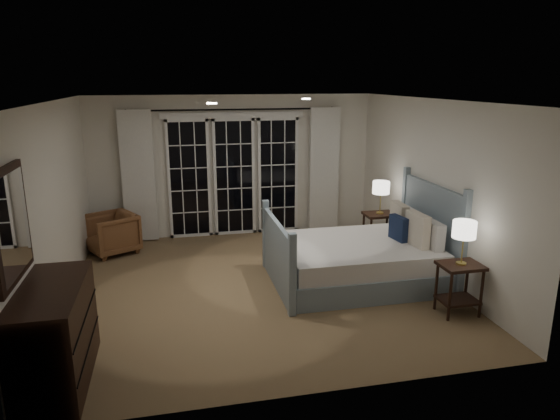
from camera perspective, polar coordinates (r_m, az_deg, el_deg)
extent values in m
plane|color=#846347|center=(6.95, -2.39, -8.65)|extent=(5.00, 5.00, 0.00)
plane|color=white|center=(6.39, -2.64, 12.40)|extent=(5.00, 5.00, 0.00)
cube|color=silver|center=(6.62, -24.35, 0.21)|extent=(0.02, 5.00, 2.50)
cube|color=silver|center=(7.40, 16.94, 2.33)|extent=(0.02, 5.00, 2.50)
cube|color=silver|center=(8.98, -5.30, 5.02)|extent=(5.00, 0.02, 2.50)
cube|color=silver|center=(4.22, 3.45, -6.27)|extent=(5.00, 0.02, 2.50)
cube|color=black|center=(8.93, -10.35, 3.47)|extent=(0.66, 0.02, 2.02)
cube|color=black|center=(8.99, -5.25, 3.73)|extent=(0.66, 0.02, 2.02)
cube|color=black|center=(9.12, -0.25, 3.96)|extent=(0.66, 0.02, 2.02)
cube|color=white|center=(8.83, -5.40, 10.73)|extent=(2.50, 0.04, 0.10)
cylinder|color=black|center=(8.77, -5.37, 11.36)|extent=(3.50, 0.03, 0.03)
cube|color=silver|center=(8.83, -15.88, 3.69)|extent=(0.55, 0.10, 2.25)
cube|color=silver|center=(9.23, 5.05, 4.66)|extent=(0.55, 0.10, 2.25)
cylinder|color=white|center=(7.15, 3.00, 12.57)|extent=(0.12, 0.12, 0.01)
cylinder|color=white|center=(5.91, -7.82, 11.99)|extent=(0.12, 0.12, 0.01)
cube|color=gray|center=(7.13, 8.59, -6.86)|extent=(2.12, 1.65, 0.31)
cube|color=silver|center=(7.03, 8.68, -4.71)|extent=(2.06, 1.59, 0.26)
cube|color=gray|center=(7.42, 16.83, -2.25)|extent=(0.06, 1.65, 1.34)
cube|color=gray|center=(6.71, -0.30, -5.25)|extent=(0.06, 1.65, 0.93)
cube|color=silver|center=(7.04, 16.71, -2.51)|extent=(0.14, 0.60, 0.36)
cube|color=silver|center=(7.58, 14.39, -1.12)|extent=(0.14, 0.60, 0.36)
cube|color=beige|center=(6.99, 15.43, -2.16)|extent=(0.16, 0.46, 0.45)
cube|color=beige|center=(7.46, 13.45, -0.95)|extent=(0.16, 0.46, 0.45)
cube|color=#15203C|center=(7.18, 13.38, -2.03)|extent=(0.15, 0.35, 0.34)
cube|color=black|center=(6.33, 19.96, -6.00)|extent=(0.49, 0.39, 0.04)
cube|color=black|center=(6.49, 19.62, -9.63)|extent=(0.45, 0.35, 0.03)
cylinder|color=black|center=(6.22, 18.85, -9.38)|extent=(0.04, 0.04, 0.61)
cylinder|color=black|center=(6.43, 22.03, -8.86)|extent=(0.04, 0.04, 0.61)
cylinder|color=black|center=(6.46, 17.43, -8.33)|extent=(0.04, 0.04, 0.61)
cylinder|color=black|center=(6.67, 20.52, -7.87)|extent=(0.04, 0.04, 0.61)
cube|color=black|center=(8.28, 11.32, -0.51)|extent=(0.49, 0.39, 0.04)
cube|color=black|center=(8.41, 11.17, -3.43)|extent=(0.45, 0.36, 0.03)
cylinder|color=black|center=(8.15, 10.32, -3.02)|extent=(0.04, 0.04, 0.61)
cylinder|color=black|center=(8.32, 12.96, -2.80)|extent=(0.04, 0.04, 0.61)
cylinder|color=black|center=(8.43, 9.50, -2.38)|extent=(0.04, 0.04, 0.61)
cylinder|color=black|center=(8.59, 12.07, -2.19)|extent=(0.04, 0.04, 0.61)
cylinder|color=gold|center=(6.32, 19.99, -5.74)|extent=(0.12, 0.12, 0.02)
cylinder|color=gold|center=(6.27, 20.12, -4.33)|extent=(0.02, 0.02, 0.31)
cylinder|color=white|center=(6.19, 20.33, -2.10)|extent=(0.27, 0.27, 0.20)
cylinder|color=gold|center=(8.27, 11.33, -0.31)|extent=(0.12, 0.12, 0.02)
cylinder|color=gold|center=(8.23, 11.39, 0.80)|extent=(0.02, 0.02, 0.31)
cylinder|color=white|center=(8.18, 11.48, 2.54)|extent=(0.27, 0.27, 0.20)
imported|color=brown|center=(8.54, -18.69, -2.57)|extent=(0.98, 0.97, 0.66)
cube|color=black|center=(5.17, -24.34, -12.92)|extent=(0.56, 1.34, 0.95)
cube|color=black|center=(5.19, -20.99, -14.47)|extent=(0.01, 1.32, 0.01)
cube|color=black|center=(5.05, -21.32, -11.37)|extent=(0.01, 1.32, 0.01)
cube|color=black|center=(4.86, -28.45, -1.53)|extent=(0.04, 0.85, 1.00)
cube|color=white|center=(4.85, -28.16, -1.51)|extent=(0.01, 0.73, 0.88)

